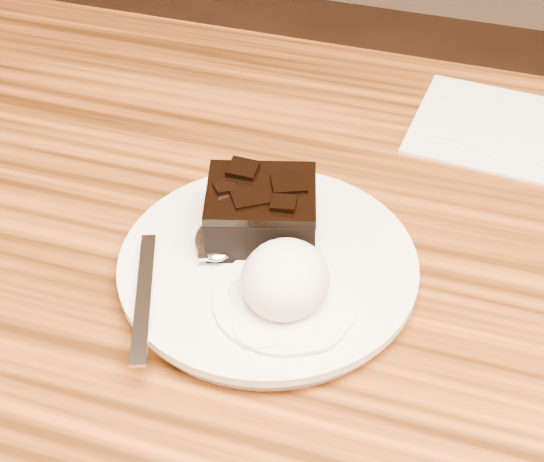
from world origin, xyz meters
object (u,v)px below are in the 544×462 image
(brownie, at_px, (261,215))
(spoon, at_px, (216,242))
(ice_cream_scoop, at_px, (285,279))
(napkin, at_px, (491,126))
(plate, at_px, (268,269))

(brownie, height_order, spoon, brownie)
(ice_cream_scoop, height_order, spoon, ice_cream_scoop)
(brownie, bearing_deg, napkin, 55.68)
(ice_cream_scoop, xyz_separation_m, spoon, (-0.07, 0.04, -0.02))
(plate, height_order, brownie, brownie)
(ice_cream_scoop, bearing_deg, napkin, 68.17)
(plate, xyz_separation_m, brownie, (-0.01, 0.03, 0.03))
(plate, relative_size, brownie, 2.77)
(brownie, bearing_deg, ice_cream_scoop, -58.83)
(brownie, relative_size, spoon, 0.44)
(plate, xyz_separation_m, napkin, (0.14, 0.26, -0.01))
(plate, distance_m, napkin, 0.29)
(napkin, bearing_deg, plate, -119.01)
(napkin, bearing_deg, brownie, -124.32)
(plate, distance_m, brownie, 0.04)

